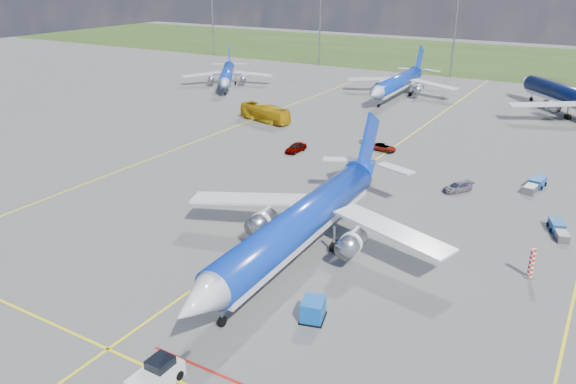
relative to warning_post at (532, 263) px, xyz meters
The scene contains 18 objects.
ground 27.24m from the warning_post, 162.90° to the right, with size 400.00×400.00×0.00m, color #525250.
grass_strip 144.37m from the warning_post, 100.38° to the left, with size 400.00×80.00×0.01m, color #2D4719.
taxiway_lines 32.52m from the warning_post, 142.66° to the left, with size 60.25×160.00×0.02m.
floodlight_masts 103.84m from the warning_post, 98.91° to the left, with size 202.20×0.50×22.70m.
warning_post is the anchor object (origin of this frame).
bg_jet_nw 100.54m from the warning_post, 142.82° to the left, with size 24.26×31.84×8.34m, color #0C33B0, non-canonical shape.
bg_jet_nnw 80.85m from the warning_post, 119.15° to the left, with size 27.71×36.37×9.53m, color #0C33B0, non-canonical shape.
bg_jet_n 71.31m from the warning_post, 92.77° to the left, with size 31.12×40.84×10.70m, color #071341, non-canonical shape.
main_airliner 22.01m from the warning_post, 160.49° to the right, with size 31.46×41.29×10.81m, color #0C33B0, non-canonical shape.
pushback_tug 35.23m from the warning_post, 124.65° to the right, with size 2.13×5.53×1.87m.
uld_container 21.84m from the warning_post, 131.25° to the right, with size 1.75×2.19×1.75m, color #0C4EAC.
apron_bus 64.48m from the warning_post, 145.62° to the left, with size 2.66×11.39×3.17m, color #C5970B.
service_car_a 44.71m from the warning_post, 149.53° to the left, with size 1.74×4.31×1.47m, color #999999.
service_car_b 40.40m from the warning_post, 131.46° to the left, with size 1.94×4.21×1.17m, color #999999.
service_car_c 22.02m from the warning_post, 122.35° to the left, with size 1.70×4.18×1.21m, color #999999.
baggage_tug_w 11.75m from the warning_post, 84.37° to the left, with size 2.80×5.04×1.10m.
baggage_tug_c 46.58m from the warning_post, 132.16° to the left, with size 1.24×4.23×0.95m.
baggage_tug_e 25.02m from the warning_post, 97.39° to the left, with size 2.25×5.70×1.24m.
Camera 1 is at (29.97, -43.47, 27.08)m, focal length 35.00 mm.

